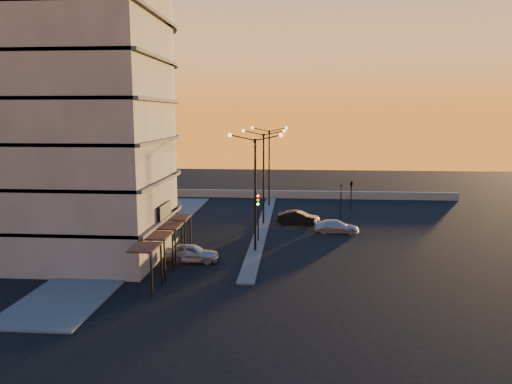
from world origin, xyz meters
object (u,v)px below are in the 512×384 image
object	(u,v)px
streetlamp_mid	(264,169)
traffic_light_main	(258,210)
car_sedan	(299,218)
car_hatchback	(191,253)
car_wagon	(336,226)

from	to	relation	value
streetlamp_mid	traffic_light_main	bearing A→B (deg)	-90.00
streetlamp_mid	car_sedan	distance (m)	6.03
traffic_light_main	car_hatchback	bearing A→B (deg)	-126.52
streetlamp_mid	car_wagon	bearing A→B (deg)	-23.13
car_hatchback	car_wagon	distance (m)	15.43
streetlamp_mid	traffic_light_main	xyz separation A→B (m)	(0.00, -7.13, -2.70)
car_hatchback	car_sedan	bearing A→B (deg)	-32.49
car_hatchback	car_sedan	distance (m)	15.67
car_sedan	car_wagon	world-z (taller)	car_sedan
traffic_light_main	car_sedan	xyz separation A→B (m)	(3.50, 7.33, -2.20)
traffic_light_main	streetlamp_mid	bearing A→B (deg)	90.00
streetlamp_mid	car_sedan	xyz separation A→B (m)	(3.50, 0.20, -4.90)
traffic_light_main	car_hatchback	size ratio (longest dim) A/B	1.05
car_hatchback	car_sedan	world-z (taller)	car_hatchback
car_hatchback	streetlamp_mid	bearing A→B (deg)	-20.52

